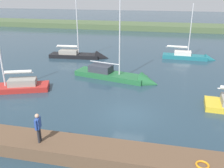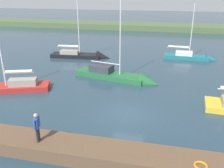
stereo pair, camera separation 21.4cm
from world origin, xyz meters
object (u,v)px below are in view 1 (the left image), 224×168
at_px(sailboat_mid_channel, 83,57).
at_px(person_on_dock, 38,126).
at_px(life_ring_buoy, 202,165).
at_px(sailboat_far_left, 2,89).
at_px(sailboat_inner_slip, 190,58).
at_px(sailboat_far_right, 121,78).

relative_size(sailboat_mid_channel, person_on_dock, 5.46).
height_order(life_ring_buoy, sailboat_far_left, sailboat_far_left).
relative_size(life_ring_buoy, sailboat_inner_slip, 0.08).
height_order(life_ring_buoy, sailboat_far_right, sailboat_far_right).
height_order(sailboat_far_right, person_on_dock, sailboat_far_right).
bearing_deg(sailboat_far_right, sailboat_inner_slip, 65.49).
bearing_deg(person_on_dock, sailboat_inner_slip, -122.12).
relative_size(life_ring_buoy, sailboat_far_left, 0.09).
height_order(life_ring_buoy, person_on_dock, person_on_dock).
bearing_deg(sailboat_far_left, life_ring_buoy, 133.98).
xyz_separation_m(sailboat_inner_slip, sailboat_far_left, (17.73, 15.37, 0.03)).
xyz_separation_m(sailboat_mid_channel, sailboat_far_left, (3.37, 12.93, 0.04)).
bearing_deg(life_ring_buoy, sailboat_far_right, -64.06).
height_order(sailboat_inner_slip, sailboat_far_left, sailboat_inner_slip).
distance_m(sailboat_far_right, person_on_dock, 13.44).
height_order(sailboat_inner_slip, person_on_dock, sailboat_inner_slip).
distance_m(sailboat_far_right, sailboat_inner_slip, 12.57).
height_order(sailboat_inner_slip, sailboat_mid_channel, sailboat_mid_channel).
distance_m(sailboat_mid_channel, person_on_dock, 21.24).
xyz_separation_m(life_ring_buoy, sailboat_far_right, (6.50, -13.36, -0.67)).
relative_size(life_ring_buoy, sailboat_far_right, 0.07).
bearing_deg(sailboat_far_right, life_ring_buoy, -50.81).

